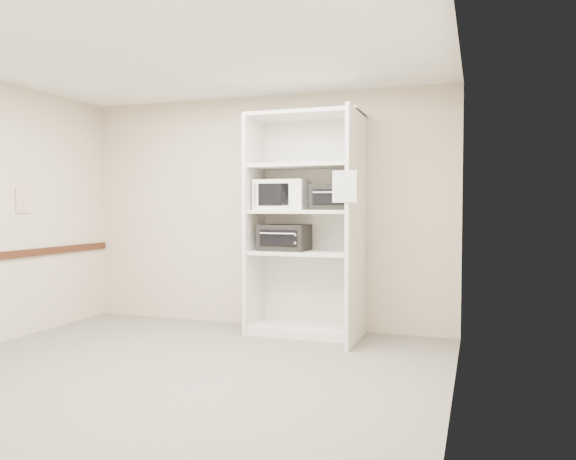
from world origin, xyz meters
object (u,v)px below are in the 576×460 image
(microwave, at_px, (282,195))
(toaster_oven_upper, at_px, (334,197))
(shelving_unit, at_px, (310,232))
(toaster_oven_lower, at_px, (285,238))

(microwave, relative_size, toaster_oven_upper, 1.20)
(shelving_unit, distance_m, toaster_oven_upper, 0.47)
(shelving_unit, xyz_separation_m, microwave, (-0.33, 0.01, 0.40))
(toaster_oven_upper, height_order, toaster_oven_lower, toaster_oven_upper)
(shelving_unit, bearing_deg, toaster_oven_upper, -12.04)
(shelving_unit, xyz_separation_m, toaster_oven_upper, (0.29, -0.06, 0.37))
(toaster_oven_lower, bearing_deg, shelving_unit, 8.46)
(shelving_unit, height_order, toaster_oven_lower, shelving_unit)
(toaster_oven_lower, bearing_deg, toaster_oven_upper, -1.37)
(shelving_unit, relative_size, toaster_oven_upper, 5.27)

